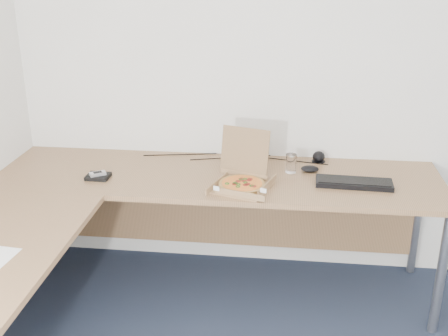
# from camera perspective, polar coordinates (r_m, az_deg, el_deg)

# --- Properties ---
(room_shell) EXTENTS (3.50, 3.50, 2.50)m
(room_shell) POSITION_cam_1_polar(r_m,az_deg,el_deg) (1.63, 10.64, -2.91)
(room_shell) COLOR silver
(room_shell) RESTS_ON ground
(desk) EXTENTS (2.50, 2.20, 0.73)m
(desk) POSITION_cam_1_polar(r_m,az_deg,el_deg) (2.82, -8.31, -4.20)
(desk) COLOR #966D47
(desk) RESTS_ON ground
(pizza_box) EXTENTS (0.28, 0.32, 0.28)m
(pizza_box) POSITION_cam_1_polar(r_m,az_deg,el_deg) (2.96, 1.88, -1.35)
(pizza_box) COLOR #9E774F
(pizza_box) RESTS_ON desk
(drinking_glass) EXTENTS (0.06, 0.06, 0.11)m
(drinking_glass) POSITION_cam_1_polar(r_m,az_deg,el_deg) (3.18, 6.89, 0.48)
(drinking_glass) COLOR silver
(drinking_glass) RESTS_ON desk
(keyboard) EXTENTS (0.41, 0.17, 0.03)m
(keyboard) POSITION_cam_1_polar(r_m,az_deg,el_deg) (3.07, 13.19, -1.50)
(keyboard) COLOR black
(keyboard) RESTS_ON desk
(mouse) EXTENTS (0.11, 0.07, 0.04)m
(mouse) POSITION_cam_1_polar(r_m,az_deg,el_deg) (3.21, 8.80, -0.08)
(mouse) COLOR black
(mouse) RESTS_ON desk
(wallet) EXTENTS (0.13, 0.11, 0.02)m
(wallet) POSITION_cam_1_polar(r_m,az_deg,el_deg) (3.16, -12.79, -0.85)
(wallet) COLOR black
(wallet) RESTS_ON desk
(phone) EXTENTS (0.10, 0.09, 0.02)m
(phone) POSITION_cam_1_polar(r_m,az_deg,el_deg) (3.15, -12.83, -0.57)
(phone) COLOR #B2B5BA
(phone) RESTS_ON wallet
(dome_speaker) EXTENTS (0.08, 0.08, 0.07)m
(dome_speaker) POSITION_cam_1_polar(r_m,az_deg,el_deg) (3.37, 9.70, 1.21)
(dome_speaker) COLOR black
(dome_speaker) RESTS_ON desk
(cable_bundle) EXTENTS (0.54, 0.11, 0.01)m
(cable_bundle) POSITION_cam_1_polar(r_m,az_deg,el_deg) (3.39, 0.69, 1.08)
(cable_bundle) COLOR black
(cable_bundle) RESTS_ON desk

